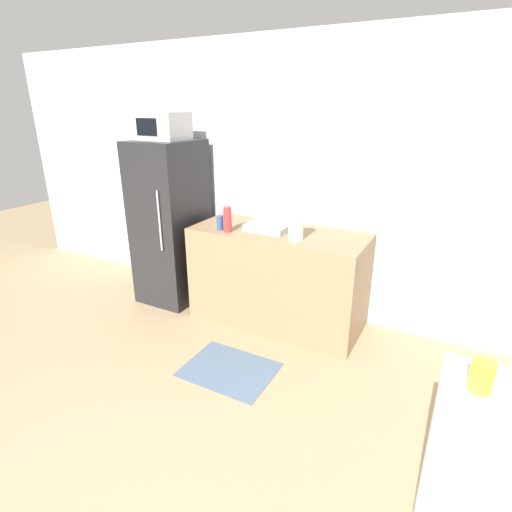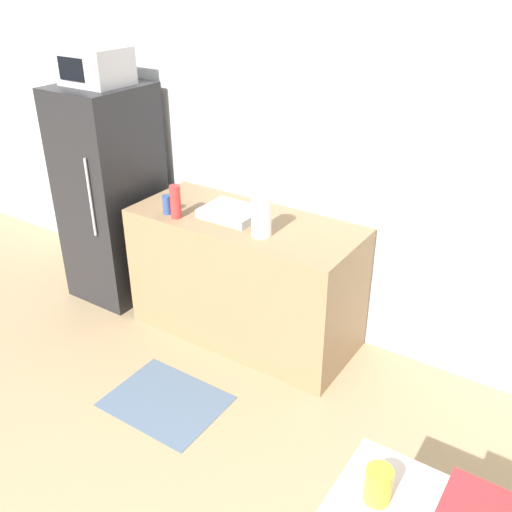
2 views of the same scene
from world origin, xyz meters
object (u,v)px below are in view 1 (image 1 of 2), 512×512
at_px(bottle_short, 220,223).
at_px(paper_towel_roll, 296,224).
at_px(bottle_tall, 228,219).
at_px(microwave, 163,126).
at_px(refrigerator, 171,223).
at_px(jar, 482,376).

bearing_deg(bottle_short, paper_towel_roll, 5.22).
distance_m(bottle_tall, bottle_short, 0.11).
bearing_deg(bottle_tall, microwave, 167.26).
relative_size(refrigerator, bottle_short, 12.68).
bearing_deg(refrigerator, bottle_short, -13.13).
xyz_separation_m(bottle_tall, bottle_short, (-0.09, 0.02, -0.05)).
distance_m(bottle_tall, jar, 2.47).
height_order(bottle_tall, paper_towel_roll, paper_towel_roll).
distance_m(jar, paper_towel_roll, 2.04).
xyz_separation_m(microwave, bottle_short, (0.73, -0.17, -0.82)).
xyz_separation_m(refrigerator, microwave, (-0.00, -0.00, 0.97)).
height_order(microwave, bottle_tall, microwave).
height_order(refrigerator, bottle_tall, refrigerator).
distance_m(microwave, bottle_tall, 1.15).
bearing_deg(jar, bottle_tall, 145.27).
bearing_deg(microwave, paper_towel_roll, -4.04).
xyz_separation_m(refrigerator, paper_towel_roll, (1.46, -0.10, 0.22)).
bearing_deg(microwave, refrigerator, 72.46).
xyz_separation_m(bottle_short, paper_towel_roll, (0.73, 0.07, 0.07)).
relative_size(refrigerator, paper_towel_roll, 6.09).
height_order(refrigerator, jar, refrigerator).
bearing_deg(paper_towel_roll, bottle_tall, -172.47).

